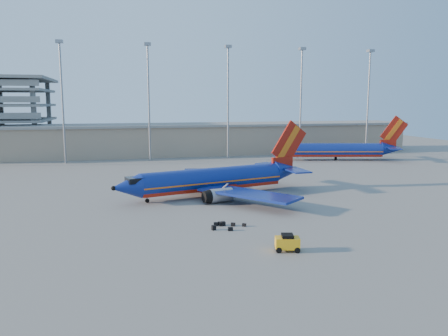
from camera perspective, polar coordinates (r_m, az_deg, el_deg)
The scene contains 7 objects.
ground at distance 66.12m, azimuth -2.40°, elevation -4.11°, with size 220.00×220.00×0.00m, color slate.
terminal_building at distance 123.76m, azimuth -3.09°, elevation 3.88°, with size 122.00×16.00×8.50m.
light_mast_row at distance 110.70m, azimuth -4.58°, elevation 10.16°, with size 101.60×1.60×28.65m.
aircraft_main at distance 68.69m, azimuth -0.94°, elevation -1.53°, with size 33.30×31.61×11.50m.
aircraft_second at distance 113.58m, azimuth 14.84°, elevation 2.29°, with size 32.66×14.72×11.22m.
baggage_tug at distance 44.02m, azimuth 8.27°, elevation -9.59°, with size 2.65×1.96×1.71m.
luggage_pile at distance 51.65m, azimuth -0.02°, elevation -7.50°, with size 4.35×2.96×0.55m.
Camera 1 is at (-12.45, -63.28, 14.60)m, focal length 35.00 mm.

